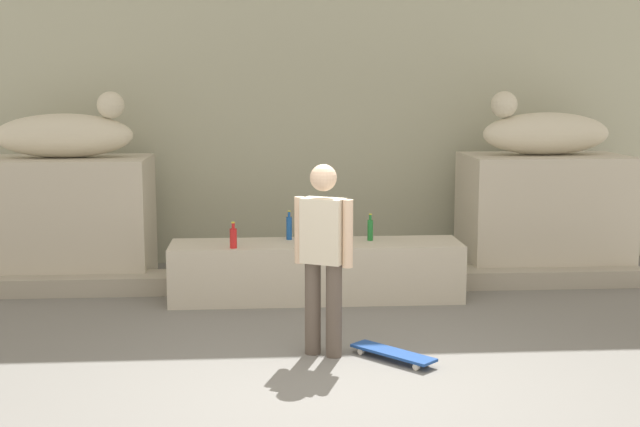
{
  "coord_description": "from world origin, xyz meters",
  "views": [
    {
      "loc": [
        -0.61,
        -6.34,
        2.34
      ],
      "look_at": [
        -0.03,
        1.78,
        1.1
      ],
      "focal_mm": 47.86,
      "sensor_mm": 36.0,
      "label": 1
    }
  ],
  "objects": [
    {
      "name": "ground_plane",
      "position": [
        0.0,
        0.0,
        0.0
      ],
      "size": [
        40.0,
        40.0,
        0.0
      ],
      "primitive_type": "plane",
      "color": "slate"
    },
    {
      "name": "facade_wall",
      "position": [
        0.0,
        5.08,
        3.29
      ],
      "size": [
        9.48,
        0.6,
        6.57
      ],
      "primitive_type": "cube",
      "color": "#B2B399",
      "rests_on": "ground_plane"
    },
    {
      "name": "pedestal_left",
      "position": [
        -2.89,
        3.85,
        0.74
      ],
      "size": [
        1.95,
        1.21,
        1.48
      ],
      "primitive_type": "cube",
      "color": "beige",
      "rests_on": "ground_plane"
    },
    {
      "name": "pedestal_right",
      "position": [
        2.89,
        3.85,
        0.74
      ],
      "size": [
        1.95,
        1.21,
        1.48
      ],
      "primitive_type": "cube",
      "color": "beige",
      "rests_on": "ground_plane"
    },
    {
      "name": "statue_reclining_left",
      "position": [
        -2.86,
        3.85,
        1.76
      ],
      "size": [
        1.62,
        0.63,
        0.78
      ],
      "rotation": [
        0.0,
        0.0,
        0.04
      ],
      "color": "beige",
      "rests_on": "pedestal_left"
    },
    {
      "name": "statue_reclining_right",
      "position": [
        2.86,
        3.85,
        1.76
      ],
      "size": [
        1.64,
        0.68,
        0.78
      ],
      "rotation": [
        0.0,
        0.0,
        3.22
      ],
      "color": "beige",
      "rests_on": "pedestal_right"
    },
    {
      "name": "ledge_block",
      "position": [
        0.0,
        2.75,
        0.32
      ],
      "size": [
        3.17,
        0.73,
        0.63
      ],
      "primitive_type": "cube",
      "color": "beige",
      "rests_on": "ground_plane"
    },
    {
      "name": "skater",
      "position": [
        -0.07,
        0.8,
        0.92
      ],
      "size": [
        0.49,
        0.35,
        1.67
      ],
      "rotation": [
        0.0,
        0.0,
        2.65
      ],
      "color": "brown",
      "rests_on": "ground_plane"
    },
    {
      "name": "skateboard",
      "position": [
        0.52,
        0.61,
        0.06
      ],
      "size": [
        0.69,
        0.72,
        0.08
      ],
      "rotation": [
        0.0,
        0.0,
        2.32
      ],
      "color": "navy",
      "rests_on": "ground_plane"
    },
    {
      "name": "bottle_green",
      "position": [
        0.6,
        2.84,
        0.75
      ],
      "size": [
        0.06,
        0.06,
        0.3
      ],
      "color": "#1E722D",
      "rests_on": "ledge_block"
    },
    {
      "name": "bottle_blue",
      "position": [
        -0.29,
        2.96,
        0.77
      ],
      "size": [
        0.06,
        0.06,
        0.32
      ],
      "color": "#194C99",
      "rests_on": "ledge_block"
    },
    {
      "name": "bottle_orange",
      "position": [
        0.28,
        2.66,
        0.75
      ],
      "size": [
        0.06,
        0.06,
        0.29
      ],
      "color": "orange",
      "rests_on": "ledge_block"
    },
    {
      "name": "bottle_red",
      "position": [
        -0.89,
        2.5,
        0.74
      ],
      "size": [
        0.07,
        0.07,
        0.28
      ],
      "color": "red",
      "rests_on": "ledge_block"
    },
    {
      "name": "stair_step",
      "position": [
        0.0,
        3.23,
        0.1
      ],
      "size": [
        7.73,
        0.5,
        0.2
      ],
      "primitive_type": "cube",
      "color": "#A9A08F",
      "rests_on": "ground_plane"
    }
  ]
}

